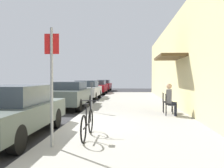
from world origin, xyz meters
TOP-DOWN VIEW (x-y plane):
  - ground_plane at (0.00, 0.00)m, footprint 60.00×60.00m
  - sidewalk_slab at (2.25, 2.00)m, footprint 4.50×32.00m
  - building_facade at (4.64, 2.01)m, footprint 1.40×32.00m
  - parked_car_0 at (-1.10, -1.48)m, footprint 1.80×4.40m
  - parked_car_1 at (-1.10, 4.91)m, footprint 1.80×4.40m
  - parked_car_2 at (-1.10, 10.31)m, footprint 1.80×4.40m
  - parked_car_3 at (-1.10, 16.61)m, footprint 1.80×4.40m
  - parked_car_4 at (-1.10, 22.40)m, footprint 1.80×4.40m
  - parking_meter at (0.45, 2.67)m, footprint 0.12×0.10m
  - street_sign at (0.40, -2.68)m, footprint 0.32×0.06m
  - bicycle_0 at (1.04, -1.82)m, footprint 0.46×1.71m
  - cafe_chair_0 at (3.69, 2.03)m, footprint 0.51×0.51m
  - seated_patron_0 at (3.75, 2.02)m, footprint 0.47×0.42m
  - cafe_chair_1 at (3.69, 2.80)m, footprint 0.47×0.47m

SIDE VIEW (x-z plane):
  - ground_plane at x=0.00m, z-range 0.00..0.00m
  - sidewalk_slab at x=2.25m, z-range 0.00..0.12m
  - bicycle_0 at x=1.04m, z-range 0.03..0.93m
  - cafe_chair_0 at x=3.69m, z-range 0.19..1.06m
  - cafe_chair_1 at x=3.69m, z-range 0.19..1.06m
  - parked_car_4 at x=-1.10m, z-range 0.03..1.43m
  - parked_car_0 at x=-1.10m, z-range 0.02..1.44m
  - parked_car_3 at x=-1.10m, z-range 0.03..1.43m
  - parked_car_2 at x=-1.10m, z-range 0.03..1.46m
  - parked_car_1 at x=-1.10m, z-range 0.04..1.46m
  - seated_patron_0 at x=3.75m, z-range 0.17..1.46m
  - parking_meter at x=0.45m, z-range 0.23..1.55m
  - street_sign at x=0.40m, z-range 0.34..2.94m
  - building_facade at x=4.64m, z-range 0.00..4.92m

